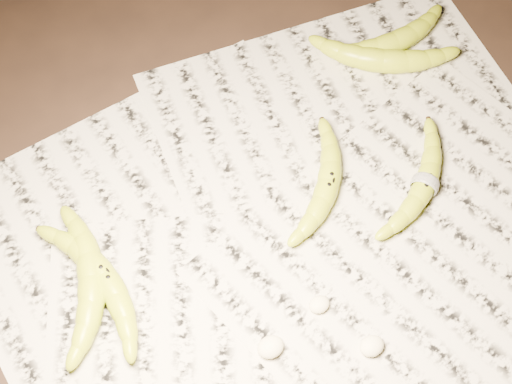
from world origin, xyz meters
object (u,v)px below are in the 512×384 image
banana_left_a (105,277)px  banana_center (328,183)px  banana_left_b (91,279)px  banana_upper_a (383,59)px  banana_upper_b (394,41)px  banana_taped (425,183)px

banana_left_a → banana_center: 0.33m
banana_left_b → banana_center: 0.35m
banana_left_b → banana_upper_a: size_ratio=0.97×
banana_center → banana_upper_b: size_ratio=1.01×
banana_center → banana_upper_a: (0.19, 0.15, 0.00)m
banana_left_b → banana_left_a: bearing=-84.4°
banana_taped → banana_left_a: bearing=133.8°
banana_taped → banana_left_b: bearing=133.7°
banana_center → banana_upper_b: bearing=-9.6°
banana_left_a → banana_upper_b: size_ratio=1.12×
banana_upper_b → banana_upper_a: bearing=-146.1°
banana_center → banana_upper_a: 0.24m
banana_center → banana_upper_a: size_ratio=0.92×
banana_upper_a → banana_upper_b: bearing=67.1°
banana_left_b → banana_taped: bearing=-81.2°
banana_left_b → banana_upper_b: (0.58, 0.14, -0.00)m
banana_left_a → banana_taped: 0.46m
banana_taped → banana_upper_a: size_ratio=0.95×
banana_upper_a → banana_left_b: bearing=-131.7°
banana_upper_b → banana_taped: bearing=-112.4°
banana_left_a → banana_upper_a: bearing=-84.9°
banana_left_b → banana_upper_a: 0.56m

